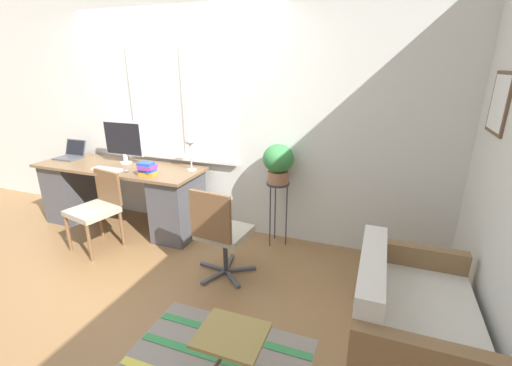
% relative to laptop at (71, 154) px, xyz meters
% --- Properties ---
extents(ground_plane, '(14.00, 14.00, 0.00)m').
position_rel_laptop_xyz_m(ground_plane, '(1.43, -0.41, -0.82)').
color(ground_plane, olive).
extents(wall_back_with_window, '(9.00, 0.12, 2.70)m').
position_rel_laptop_xyz_m(wall_back_with_window, '(1.43, 0.34, 0.53)').
color(wall_back_with_window, silver).
rests_on(wall_back_with_window, ground_plane).
extents(wall_right_with_picture, '(0.08, 9.00, 2.70)m').
position_rel_laptop_xyz_m(wall_right_with_picture, '(4.48, -0.41, 0.53)').
color(wall_right_with_picture, silver).
rests_on(wall_right_with_picture, ground_plane).
extents(desk, '(2.05, 0.67, 0.77)m').
position_rel_laptop_xyz_m(desk, '(0.81, -0.07, -0.41)').
color(desk, brown).
rests_on(desk, ground_plane).
extents(laptop, '(0.31, 0.28, 0.22)m').
position_rel_laptop_xyz_m(laptop, '(0.00, 0.00, 0.00)').
color(laptop, '#4C4C51').
rests_on(laptop, desk).
extents(monitor, '(0.53, 0.14, 0.50)m').
position_rel_laptop_xyz_m(monitor, '(0.82, 0.05, 0.23)').
color(monitor, silver).
rests_on(monitor, desk).
extents(keyboard, '(0.35, 0.12, 0.02)m').
position_rel_laptop_xyz_m(keyboard, '(0.82, -0.26, -0.04)').
color(keyboard, silver).
rests_on(keyboard, desk).
extents(mouse, '(0.04, 0.06, 0.03)m').
position_rel_laptop_xyz_m(mouse, '(1.08, -0.25, -0.03)').
color(mouse, slate).
rests_on(mouse, desk).
extents(desk_lamp, '(0.11, 0.11, 0.36)m').
position_rel_laptop_xyz_m(desk_lamp, '(1.72, 0.07, 0.21)').
color(desk_lamp, '#ADADB2').
rests_on(desk_lamp, desk).
extents(book_stack, '(0.19, 0.16, 0.14)m').
position_rel_laptop_xyz_m(book_stack, '(1.36, -0.26, 0.02)').
color(book_stack, orange).
rests_on(book_stack, desk).
extents(desk_chair_wooden, '(0.52, 0.52, 0.82)m').
position_rel_laptop_xyz_m(desk_chair_wooden, '(0.92, -0.58, -0.36)').
color(desk_chair_wooden, brown).
rests_on(desk_chair_wooden, ground_plane).
extents(office_chair_swivel, '(0.55, 0.56, 0.89)m').
position_rel_laptop_xyz_m(office_chair_swivel, '(2.41, -0.65, -0.35)').
color(office_chair_swivel, '#47474C').
rests_on(office_chair_swivel, ground_plane).
extents(couch_loveseat, '(0.75, 1.12, 0.72)m').
position_rel_laptop_xyz_m(couch_loveseat, '(3.98, -1.06, -0.55)').
color(couch_loveseat, silver).
rests_on(couch_loveseat, ground_plane).
extents(plant_stand, '(0.24, 0.24, 0.72)m').
position_rel_laptop_xyz_m(plant_stand, '(2.71, 0.14, -0.20)').
color(plant_stand, '#333338').
rests_on(plant_stand, ground_plane).
extents(potted_plant, '(0.32, 0.32, 0.41)m').
position_rel_laptop_xyz_m(potted_plant, '(2.71, 0.14, 0.13)').
color(potted_plant, '#9E6B4C').
rests_on(potted_plant, plant_stand).
extents(floor_rug_striped, '(1.22, 0.81, 0.01)m').
position_rel_laptop_xyz_m(floor_rug_striped, '(2.81, -1.54, -0.81)').
color(floor_rug_striped, gray).
rests_on(floor_rug_striped, ground_plane).
extents(folding_stool, '(0.40, 0.34, 0.39)m').
position_rel_laptop_xyz_m(folding_stool, '(2.98, -1.66, -0.47)').
color(folding_stool, olive).
rests_on(folding_stool, ground_plane).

